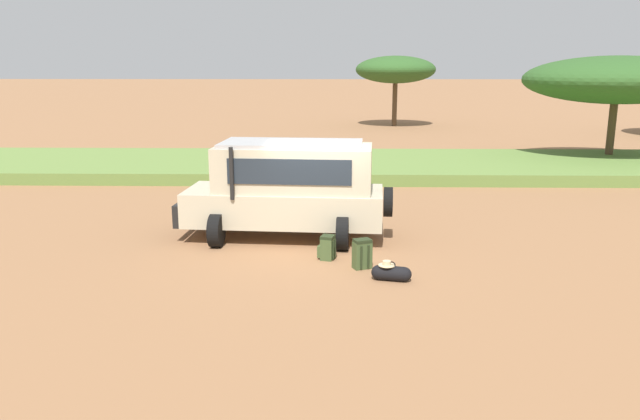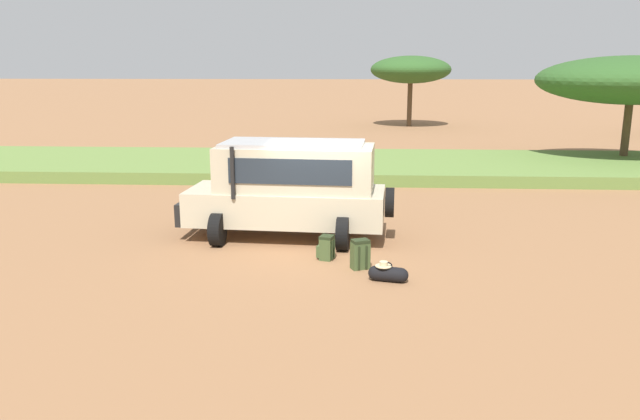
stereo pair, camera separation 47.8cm
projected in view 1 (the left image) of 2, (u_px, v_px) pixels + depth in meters
ground_plane at (318, 245)px, 15.15m from camera, size 320.00×320.00×0.00m
grass_bank at (325, 165)px, 25.67m from camera, size 120.00×7.00×0.44m
safari_vehicle at (289, 187)px, 15.56m from camera, size 5.42×2.96×2.44m
backpack_beside_front_wheel at (327, 248)px, 14.02m from camera, size 0.43×0.38×0.55m
backpack_cluster_center at (362, 254)px, 13.40m from camera, size 0.44×0.43×0.65m
duffel_bag_low_black_case at (391, 273)px, 12.67m from camera, size 0.81×0.41×0.41m
acacia_tree_far_left at (396, 70)px, 42.99m from camera, size 5.52×5.22×4.82m
acacia_tree_left_mid at (617, 80)px, 26.48m from camera, size 7.85×6.69×4.64m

